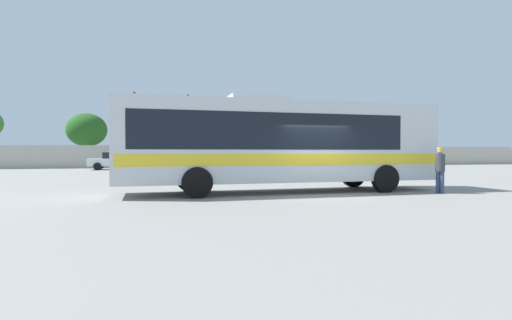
{
  "coord_description": "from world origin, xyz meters",
  "views": [
    {
      "loc": [
        -5.83,
        -13.46,
        1.54
      ],
      "look_at": [
        -1.82,
        1.84,
        1.22
      ],
      "focal_mm": 28.27,
      "sensor_mm": 36.0,
      "label": 1
    }
  ],
  "objects_px": {
    "coach_bus_silver_yellow": "(277,142)",
    "parked_car_second_silver": "(185,160)",
    "parked_car_leftmost_white": "(117,160)",
    "parked_car_third_red": "(247,160)",
    "attendant_by_bus_door": "(440,167)",
    "roadside_tree_midleft": "(87,130)",
    "utility_pole_near": "(188,129)",
    "utility_pole_far": "(135,128)"
  },
  "relations": [
    {
      "from": "coach_bus_silver_yellow",
      "to": "parked_car_second_silver",
      "type": "bearing_deg",
      "value": 94.16
    },
    {
      "from": "parked_car_leftmost_white",
      "to": "parked_car_third_red",
      "type": "bearing_deg",
      "value": 1.1
    },
    {
      "from": "attendant_by_bus_door",
      "to": "parked_car_leftmost_white",
      "type": "xyz_separation_m",
      "value": [
        -13.29,
        24.14,
        -0.18
      ]
    },
    {
      "from": "parked_car_third_red",
      "to": "roadside_tree_midleft",
      "type": "relative_size",
      "value": 0.72
    },
    {
      "from": "coach_bus_silver_yellow",
      "to": "roadside_tree_midleft",
      "type": "bearing_deg",
      "value": 109.17
    },
    {
      "from": "attendant_by_bus_door",
      "to": "utility_pole_near",
      "type": "distance_m",
      "value": 32.53
    },
    {
      "from": "parked_car_third_red",
      "to": "roadside_tree_midleft",
      "type": "xyz_separation_m",
      "value": [
        -15.65,
        10.71,
        3.21
      ]
    },
    {
      "from": "parked_car_second_silver",
      "to": "coach_bus_silver_yellow",
      "type": "bearing_deg",
      "value": -85.84
    },
    {
      "from": "parked_car_third_red",
      "to": "utility_pole_near",
      "type": "relative_size",
      "value": 0.54
    },
    {
      "from": "utility_pole_near",
      "to": "parked_car_leftmost_white",
      "type": "bearing_deg",
      "value": -132.11
    },
    {
      "from": "coach_bus_silver_yellow",
      "to": "roadside_tree_midleft",
      "type": "distance_m",
      "value": 35.1
    },
    {
      "from": "utility_pole_near",
      "to": "attendant_by_bus_door",
      "type": "bearing_deg",
      "value": -78.57
    },
    {
      "from": "utility_pole_near",
      "to": "roadside_tree_midleft",
      "type": "relative_size",
      "value": 1.34
    },
    {
      "from": "attendant_by_bus_door",
      "to": "parked_car_third_red",
      "type": "bearing_deg",
      "value": 93.74
    },
    {
      "from": "coach_bus_silver_yellow",
      "to": "parked_car_second_silver",
      "type": "height_order",
      "value": "coach_bus_silver_yellow"
    },
    {
      "from": "parked_car_leftmost_white",
      "to": "parked_car_third_red",
      "type": "xyz_separation_m",
      "value": [
        11.7,
        0.23,
        -0.04
      ]
    },
    {
      "from": "coach_bus_silver_yellow",
      "to": "parked_car_leftmost_white",
      "type": "height_order",
      "value": "coach_bus_silver_yellow"
    },
    {
      "from": "attendant_by_bus_door",
      "to": "parked_car_leftmost_white",
      "type": "distance_m",
      "value": 27.55
    },
    {
      "from": "parked_car_second_silver",
      "to": "utility_pole_near",
      "type": "bearing_deg",
      "value": 82.44
    },
    {
      "from": "utility_pole_near",
      "to": "utility_pole_far",
      "type": "xyz_separation_m",
      "value": [
        -5.62,
        -0.42,
        0.0
      ]
    },
    {
      "from": "parked_car_leftmost_white",
      "to": "utility_pole_near",
      "type": "relative_size",
      "value": 0.58
    },
    {
      "from": "utility_pole_far",
      "to": "parked_car_second_silver",
      "type": "bearing_deg",
      "value": -55.5
    },
    {
      "from": "utility_pole_near",
      "to": "utility_pole_far",
      "type": "height_order",
      "value": "utility_pole_far"
    },
    {
      "from": "coach_bus_silver_yellow",
      "to": "parked_car_third_red",
      "type": "relative_size",
      "value": 2.94
    },
    {
      "from": "roadside_tree_midleft",
      "to": "parked_car_leftmost_white",
      "type": "bearing_deg",
      "value": -70.14
    },
    {
      "from": "coach_bus_silver_yellow",
      "to": "roadside_tree_midleft",
      "type": "xyz_separation_m",
      "value": [
        -11.5,
        33.1,
        2.02
      ]
    },
    {
      "from": "parked_car_third_red",
      "to": "attendant_by_bus_door",
      "type": "bearing_deg",
      "value": -86.26
    },
    {
      "from": "parked_car_leftmost_white",
      "to": "utility_pole_near",
      "type": "distance_m",
      "value": 10.76
    },
    {
      "from": "utility_pole_far",
      "to": "utility_pole_near",
      "type": "bearing_deg",
      "value": 4.3
    },
    {
      "from": "utility_pole_near",
      "to": "utility_pole_far",
      "type": "bearing_deg",
      "value": -175.7
    },
    {
      "from": "parked_car_second_silver",
      "to": "utility_pole_near",
      "type": "distance_m",
      "value": 7.98
    },
    {
      "from": "roadside_tree_midleft",
      "to": "attendant_by_bus_door",
      "type": "bearing_deg",
      "value": -63.83
    },
    {
      "from": "coach_bus_silver_yellow",
      "to": "roadside_tree_midleft",
      "type": "relative_size",
      "value": 2.12
    },
    {
      "from": "coach_bus_silver_yellow",
      "to": "parked_car_third_red",
      "type": "height_order",
      "value": "coach_bus_silver_yellow"
    },
    {
      "from": "attendant_by_bus_door",
      "to": "parked_car_second_silver",
      "type": "xyz_separation_m",
      "value": [
        -7.37,
        24.54,
        -0.21
      ]
    },
    {
      "from": "parked_car_leftmost_white",
      "to": "parked_car_third_red",
      "type": "relative_size",
      "value": 1.07
    },
    {
      "from": "utility_pole_far",
      "to": "roadside_tree_midleft",
      "type": "distance_m",
      "value": 6.42
    },
    {
      "from": "attendant_by_bus_door",
      "to": "parked_car_second_silver",
      "type": "bearing_deg",
      "value": 106.72
    },
    {
      "from": "parked_car_third_red",
      "to": "utility_pole_near",
      "type": "xyz_separation_m",
      "value": [
        -4.82,
        7.38,
        3.32
      ]
    },
    {
      "from": "parked_car_second_silver",
      "to": "utility_pole_far",
      "type": "height_order",
      "value": "utility_pole_far"
    },
    {
      "from": "coach_bus_silver_yellow",
      "to": "utility_pole_near",
      "type": "height_order",
      "value": "utility_pole_near"
    },
    {
      "from": "attendant_by_bus_door",
      "to": "roadside_tree_midleft",
      "type": "height_order",
      "value": "roadside_tree_midleft"
    }
  ]
}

